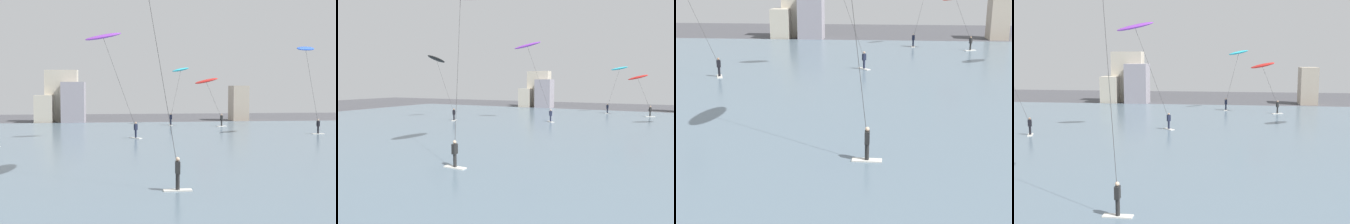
{
  "view_description": "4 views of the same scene",
  "coord_description": "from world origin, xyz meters",
  "views": [
    {
      "loc": [
        -4.43,
        -7.09,
        5.03
      ],
      "look_at": [
        -1.95,
        14.63,
        3.86
      ],
      "focal_mm": 45.71,
      "sensor_mm": 36.0,
      "label": 1
    },
    {
      "loc": [
        8.26,
        -0.05,
        4.99
      ],
      "look_at": [
        1.8,
        13.04,
        3.58
      ],
      "focal_mm": 30.21,
      "sensor_mm": 36.0,
      "label": 2
    },
    {
      "loc": [
        -0.95,
        -6.76,
        8.25
      ],
      "look_at": [
        -2.78,
        13.96,
        2.21
      ],
      "focal_mm": 49.42,
      "sensor_mm": 36.0,
      "label": 3
    },
    {
      "loc": [
        3.5,
        -4.35,
        7.42
      ],
      "look_at": [
        1.03,
        15.43,
        4.67
      ],
      "focal_mm": 44.24,
      "sensor_mm": 36.0,
      "label": 4
    }
  ],
  "objects": [
    {
      "name": "water_bay",
      "position": [
        0.0,
        30.68,
        0.05
      ],
      "size": [
        84.0,
        52.0,
        0.1
      ],
      "primitive_type": "cube",
      "color": "slate",
      "rests_on": "ground"
    },
    {
      "name": "far_shore_buildings",
      "position": [
        -7.64,
        59.49,
        3.22
      ],
      "size": [
        32.88,
        5.28,
        7.98
      ],
      "color": "beige",
      "rests_on": "ground"
    },
    {
      "name": "kitesurfer_red",
      "position": [
        7.28,
        48.83,
        5.6
      ],
      "size": [
        4.29,
        2.19,
        6.64
      ],
      "color": "silver",
      "rests_on": "water_bay"
    }
  ]
}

